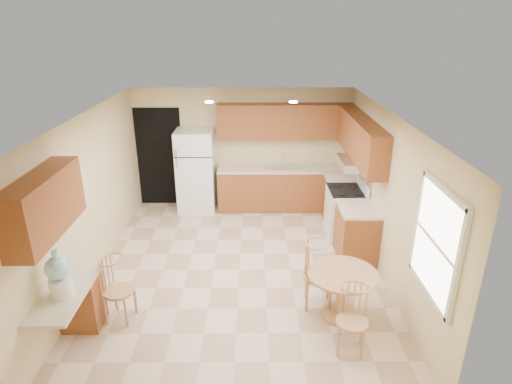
{
  "coord_description": "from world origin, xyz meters",
  "views": [
    {
      "loc": [
        0.23,
        -5.94,
        3.75
      ],
      "look_at": [
        0.27,
        0.3,
        1.23
      ],
      "focal_mm": 30.0,
      "sensor_mm": 36.0,
      "label": 1
    }
  ],
  "objects_px": {
    "chair_table_a": "(320,272)",
    "refrigerator": "(196,171)",
    "chair_table_b": "(354,319)",
    "water_crock": "(59,275)",
    "dining_table": "(342,288)",
    "chair_desk": "(116,287)",
    "stove": "(346,212)"
  },
  "relations": [
    {
      "from": "chair_table_a",
      "to": "refrigerator",
      "type": "bearing_deg",
      "value": -143.72
    },
    {
      "from": "chair_table_b",
      "to": "water_crock",
      "type": "relative_size",
      "value": 1.5
    },
    {
      "from": "refrigerator",
      "to": "chair_table_a",
      "type": "height_order",
      "value": "refrigerator"
    },
    {
      "from": "dining_table",
      "to": "chair_table_a",
      "type": "xyz_separation_m",
      "value": [
        -0.27,
        0.16,
        0.16
      ]
    },
    {
      "from": "chair_table_a",
      "to": "chair_table_b",
      "type": "relative_size",
      "value": 1.13
    },
    {
      "from": "chair_table_b",
      "to": "chair_desk",
      "type": "distance_m",
      "value": 3.01
    },
    {
      "from": "dining_table",
      "to": "chair_desk",
      "type": "height_order",
      "value": "chair_desk"
    },
    {
      "from": "refrigerator",
      "to": "chair_table_a",
      "type": "bearing_deg",
      "value": -58.71
    },
    {
      "from": "stove",
      "to": "water_crock",
      "type": "height_order",
      "value": "water_crock"
    },
    {
      "from": "chair_table_a",
      "to": "chair_table_b",
      "type": "distance_m",
      "value": 0.93
    },
    {
      "from": "refrigerator",
      "to": "stove",
      "type": "relative_size",
      "value": 1.57
    },
    {
      "from": "dining_table",
      "to": "chair_desk",
      "type": "distance_m",
      "value": 2.95
    },
    {
      "from": "stove",
      "to": "dining_table",
      "type": "relative_size",
      "value": 1.18
    },
    {
      "from": "refrigerator",
      "to": "dining_table",
      "type": "relative_size",
      "value": 1.86
    },
    {
      "from": "water_crock",
      "to": "refrigerator",
      "type": "bearing_deg",
      "value": 75.79
    },
    {
      "from": "dining_table",
      "to": "chair_desk",
      "type": "xyz_separation_m",
      "value": [
        -2.95,
        -0.11,
        0.11
      ]
    },
    {
      "from": "dining_table",
      "to": "water_crock",
      "type": "relative_size",
      "value": 1.57
    },
    {
      "from": "chair_desk",
      "to": "water_crock",
      "type": "height_order",
      "value": "water_crock"
    },
    {
      "from": "chair_desk",
      "to": "chair_table_a",
      "type": "bearing_deg",
      "value": 105.87
    },
    {
      "from": "dining_table",
      "to": "water_crock",
      "type": "xyz_separation_m",
      "value": [
        -3.4,
        -0.57,
        0.59
      ]
    },
    {
      "from": "refrigerator",
      "to": "stove",
      "type": "distance_m",
      "value": 3.15
    },
    {
      "from": "refrigerator",
      "to": "dining_table",
      "type": "height_order",
      "value": "refrigerator"
    },
    {
      "from": "refrigerator",
      "to": "chair_desk",
      "type": "distance_m",
      "value": 3.75
    },
    {
      "from": "refrigerator",
      "to": "chair_table_b",
      "type": "xyz_separation_m",
      "value": [
        2.35,
        -4.31,
        -0.32
      ]
    },
    {
      "from": "water_crock",
      "to": "stove",
      "type": "bearing_deg",
      "value": 36.71
    },
    {
      "from": "chair_desk",
      "to": "refrigerator",
      "type": "bearing_deg",
      "value": -179.12
    },
    {
      "from": "stove",
      "to": "chair_table_b",
      "type": "height_order",
      "value": "stove"
    },
    {
      "from": "water_crock",
      "to": "chair_table_a",
      "type": "bearing_deg",
      "value": 13.13
    },
    {
      "from": "dining_table",
      "to": "stove",
      "type": "bearing_deg",
      "value": 77.42
    },
    {
      "from": "dining_table",
      "to": "chair_table_b",
      "type": "height_order",
      "value": "chair_table_b"
    },
    {
      "from": "stove",
      "to": "refrigerator",
      "type": "bearing_deg",
      "value": 157.01
    },
    {
      "from": "refrigerator",
      "to": "stove",
      "type": "height_order",
      "value": "refrigerator"
    }
  ]
}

